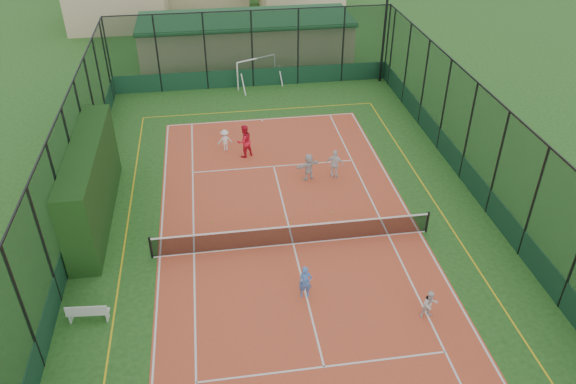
% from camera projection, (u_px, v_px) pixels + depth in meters
% --- Properties ---
extents(ground, '(300.00, 300.00, 0.00)m').
position_uv_depth(ground, '(293.00, 244.00, 23.45)').
color(ground, '#21511B').
rests_on(ground, ground).
extents(court_slab, '(11.17, 23.97, 0.01)m').
position_uv_depth(court_slab, '(293.00, 244.00, 23.45)').
color(court_slab, '#BF432A').
rests_on(court_slab, ground).
extents(tennis_net, '(11.67, 0.12, 1.06)m').
position_uv_depth(tennis_net, '(293.00, 234.00, 23.16)').
color(tennis_net, black).
rests_on(tennis_net, ground).
extents(perimeter_fence, '(18.12, 34.12, 5.00)m').
position_uv_depth(perimeter_fence, '(294.00, 195.00, 22.07)').
color(perimeter_fence, black).
rests_on(perimeter_fence, ground).
extents(floodlight_ne, '(0.60, 0.26, 8.25)m').
position_uv_depth(floodlight_ne, '(385.00, 20.00, 35.93)').
color(floodlight_ne, black).
rests_on(floodlight_ne, ground).
extents(clubhouse, '(15.20, 7.20, 3.15)m').
position_uv_depth(clubhouse, '(246.00, 39.00, 40.72)').
color(clubhouse, tan).
rests_on(clubhouse, ground).
extents(hedge_left, '(1.23, 8.18, 3.58)m').
position_uv_depth(hedge_left, '(91.00, 183.00, 24.11)').
color(hedge_left, black).
rests_on(hedge_left, ground).
extents(white_bench, '(1.48, 0.52, 0.82)m').
position_uv_depth(white_bench, '(88.00, 312.00, 19.67)').
color(white_bench, white).
rests_on(white_bench, ground).
extents(futsal_goal_far, '(3.01, 1.96, 1.88)m').
position_uv_depth(futsal_goal_far, '(256.00, 72.00, 36.99)').
color(futsal_goal_far, white).
rests_on(futsal_goal_far, ground).
extents(child_near_mid, '(0.50, 0.33, 1.34)m').
position_uv_depth(child_near_mid, '(305.00, 282.00, 20.53)').
color(child_near_mid, '#4879CD').
rests_on(child_near_mid, court_slab).
extents(child_near_right, '(0.61, 0.50, 1.16)m').
position_uv_depth(child_near_right, '(430.00, 304.00, 19.71)').
color(child_near_right, silver).
rests_on(child_near_right, court_slab).
extents(child_far_left, '(0.82, 0.54, 1.19)m').
position_uv_depth(child_far_left, '(225.00, 140.00, 29.83)').
color(child_far_left, white).
rests_on(child_far_left, court_slab).
extents(child_far_right, '(0.96, 0.72, 1.51)m').
position_uv_depth(child_far_right, '(335.00, 164.00, 27.43)').
color(child_far_right, white).
rests_on(child_far_right, court_slab).
extents(child_far_back, '(1.35, 0.87, 1.39)m').
position_uv_depth(child_far_back, '(309.00, 167.00, 27.34)').
color(child_far_back, silver).
rests_on(child_far_back, court_slab).
extents(coach, '(1.08, 1.01, 1.78)m').
position_uv_depth(coach, '(244.00, 141.00, 29.12)').
color(coach, red).
rests_on(coach, court_slab).
extents(tennis_balls, '(5.39, 0.99, 0.07)m').
position_uv_depth(tennis_balls, '(296.00, 221.00, 24.75)').
color(tennis_balls, '#CCE033').
rests_on(tennis_balls, court_slab).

